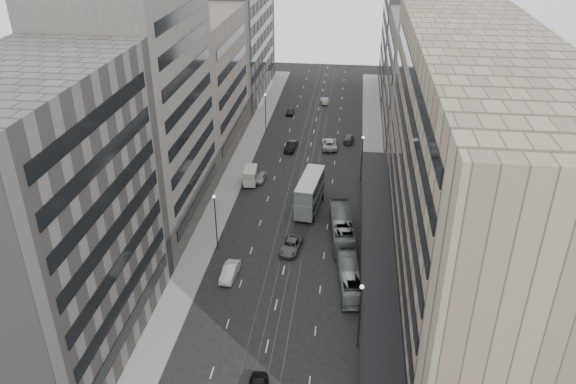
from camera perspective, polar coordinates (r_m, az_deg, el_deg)
The scene contains 26 objects.
ground at distance 67.30m, azimuth -1.34°, elevation -11.91°, with size 220.00×220.00×0.00m, color black.
sidewalk_right at distance 98.61m, azimuth 8.69°, elevation 1.68°, with size 4.00×125.00×0.15m, color gray.
sidewalk_left at distance 100.49m, azimuth -5.10°, elevation 2.42°, with size 4.00×125.00×0.15m, color gray.
department_store at distance 66.91m, azimuth 18.05°, elevation 1.57°, with size 19.20×60.00×30.00m.
building_right_mid at distance 108.60m, azimuth 14.13°, elevation 10.41°, with size 15.00×28.00×24.00m, color #4E4A44.
building_right_far at distance 136.98m, azimuth 12.96°, elevation 14.94°, with size 15.00×32.00×28.00m, color #5C5652.
building_left_a at distance 59.21m, azimuth -23.79°, elevation -3.02°, with size 15.00×28.00×30.00m, color #5C5652.
building_left_b at distance 80.36m, azimuth -15.00°, elevation 7.99°, with size 15.00×26.00×34.00m, color #4E4A44.
building_left_c at distance 105.97m, azimuth -9.58°, elevation 10.72°, with size 15.00×28.00×25.00m, color #716258.
building_left_d at distance 136.54m, azimuth -5.82°, elevation 15.43°, with size 15.00×38.00×28.00m, color #5C5652.
lamp_right_near at distance 59.71m, azimuth 7.36°, elevation -11.74°, with size 0.44×0.44×8.32m.
lamp_right_far at distance 94.12m, azimuth 7.53°, elevation 3.90°, with size 0.44×0.44×8.32m.
lamp_left_near at distance 75.67m, azimuth -7.39°, elevation -2.40°, with size 0.44×0.44×8.32m.
lamp_left_far at distance 114.05m, azimuth -2.30°, elevation 8.45°, with size 0.44×0.44×8.32m.
bus_near at distance 70.29m, azimuth 6.25°, elevation -8.64°, with size 2.40×10.24×2.85m, color gray.
bus_far at distance 79.61m, azimuth 5.46°, elevation -3.57°, with size 2.87×12.27×3.42m, color gray.
double_decker at distance 85.84m, azimuth 2.23°, elevation -0.04°, with size 4.02×10.14×5.40m.
panel_van at distance 94.33m, azimuth -3.84°, elevation 1.69°, with size 2.45×4.57×2.80m.
sedan_1 at distance 72.37m, azimuth -5.94°, elevation -8.05°, with size 1.65×4.72×1.56m, color white.
sedan_2 at distance 77.03m, azimuth 0.31°, elevation -5.46°, with size 2.42×5.25×1.46m, color #5B5B5D.
sedan_4 at distance 95.45m, azimuth -2.78°, elevation 1.46°, with size 1.58×3.92×1.34m, color #A59988.
sedan_5 at distance 107.31m, azimuth 0.31°, elevation 4.67°, with size 1.70×4.88×1.61m, color black.
sedan_6 at distance 108.63m, azimuth 4.23°, elevation 4.91°, with size 2.79×6.05×1.68m, color silver.
sedan_7 at distance 111.94m, azimuth 6.15°, elevation 5.45°, with size 1.88×4.62×1.34m, color #4E4E50.
sedan_8 at distance 125.90m, azimuth 0.23°, elevation 8.19°, with size 1.59×3.95×1.35m, color #242427.
sedan_9 at distance 133.22m, azimuth 3.79°, elevation 9.25°, with size 1.46×4.19×1.38m, color #BBB59A.
Camera 1 is at (7.77, -51.17, 43.03)m, focal length 35.00 mm.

